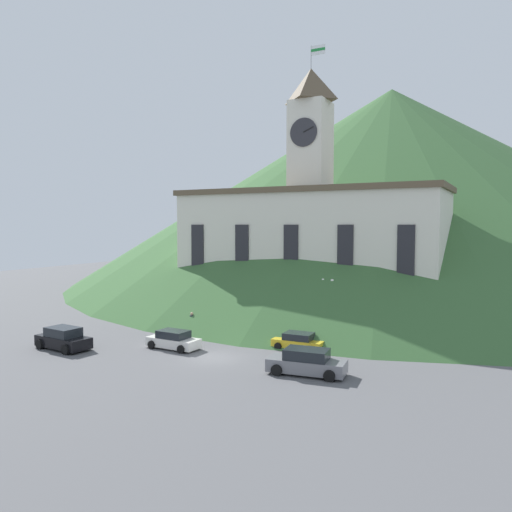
% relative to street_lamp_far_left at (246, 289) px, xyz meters
% --- Properties ---
extents(ground_plane, '(160.00, 160.00, 0.00)m').
position_rel_street_lamp_far_left_xyz_m(ground_plane, '(4.05, -12.50, -3.63)').
color(ground_plane, '#565659').
extents(civic_building, '(29.13, 10.97, 29.55)m').
position_rel_street_lamp_far_left_xyz_m(civic_building, '(4.05, 7.42, 4.13)').
color(civic_building, silver).
rests_on(civic_building, ground).
extents(banner_fence, '(29.05, 0.12, 2.19)m').
position_rel_street_lamp_far_left_xyz_m(banner_fence, '(4.05, -1.28, -2.54)').
color(banner_fence, '#1E8438').
rests_on(banner_fence, ground).
extents(hillside_backdrop, '(111.14, 111.14, 34.27)m').
position_rel_street_lamp_far_left_xyz_m(hillside_backdrop, '(4.05, 46.89, 13.50)').
color(hillside_backdrop, '#386033').
rests_on(hillside_backdrop, ground).
extents(street_lamp_far_left, '(1.26, 0.36, 5.00)m').
position_rel_street_lamp_far_left_xyz_m(street_lamp_far_left, '(0.00, 0.00, 0.00)').
color(street_lamp_far_left, black).
rests_on(street_lamp_far_left, ground).
extents(street_lamp_center, '(1.26, 0.36, 5.11)m').
position_rel_street_lamp_far_left_xyz_m(street_lamp_center, '(8.77, 0.00, 0.07)').
color(street_lamp_center, black).
rests_on(street_lamp_center, ground).
extents(car_white_taxi, '(4.57, 2.28, 1.50)m').
position_rel_street_lamp_far_left_xyz_m(car_white_taxi, '(-0.42, -11.66, -2.94)').
color(car_white_taxi, white).
rests_on(car_white_taxi, ground).
extents(car_gray_pickup, '(5.49, 2.84, 1.75)m').
position_rel_street_lamp_far_left_xyz_m(car_gray_pickup, '(11.94, -13.23, -2.82)').
color(car_gray_pickup, slate).
rests_on(car_gray_pickup, ground).
extents(car_black_suv, '(5.06, 2.72, 1.80)m').
position_rel_street_lamp_far_left_xyz_m(car_black_suv, '(-8.30, -15.97, -2.80)').
color(car_black_suv, black).
rests_on(car_black_suv, ground).
extents(car_yellow_coupe, '(4.26, 2.24, 1.35)m').
position_rel_street_lamp_far_left_xyz_m(car_yellow_coupe, '(8.79, -7.08, -3.01)').
color(car_yellow_coupe, yellow).
rests_on(car_yellow_coupe, ground).
extents(pedestrian, '(0.55, 0.55, 1.84)m').
position_rel_street_lamp_far_left_xyz_m(pedestrian, '(-2.89, -5.46, -2.63)').
color(pedestrian, '#282D3D').
rests_on(pedestrian, ground).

